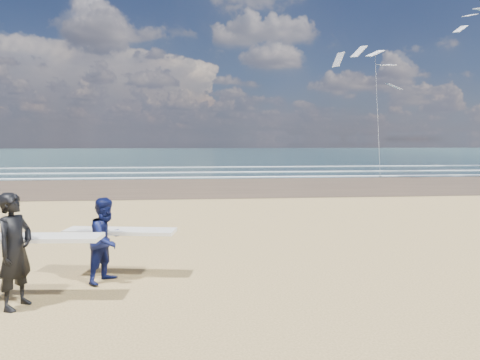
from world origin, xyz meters
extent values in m
cube|color=#493927|center=(20.00, 18.00, 0.01)|extent=(220.00, 12.00, 0.01)
cube|color=#182F36|center=(20.00, 72.00, 0.01)|extent=(220.00, 100.00, 0.02)
cube|color=white|center=(20.00, 22.80, 0.05)|extent=(220.00, 0.50, 0.05)
cube|color=white|center=(20.00, 27.50, 0.05)|extent=(220.00, 0.50, 0.05)
cube|color=white|center=(20.00, 34.00, 0.05)|extent=(220.00, 0.50, 0.05)
imported|color=black|center=(-0.20, -0.35, 0.95)|extent=(0.64, 0.80, 1.89)
cube|color=white|center=(0.00, 0.00, 1.07)|extent=(2.23, 0.69, 0.07)
imported|color=#0B1242|center=(0.99, 0.84, 0.82)|extent=(0.93, 1.00, 1.63)
cube|color=white|center=(1.19, 1.19, 0.91)|extent=(2.26, 0.87, 0.07)
cube|color=slate|center=(15.87, 22.45, 0.05)|extent=(0.12, 0.12, 0.10)
camera|label=1|loc=(2.79, -7.43, 2.74)|focal=32.00mm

